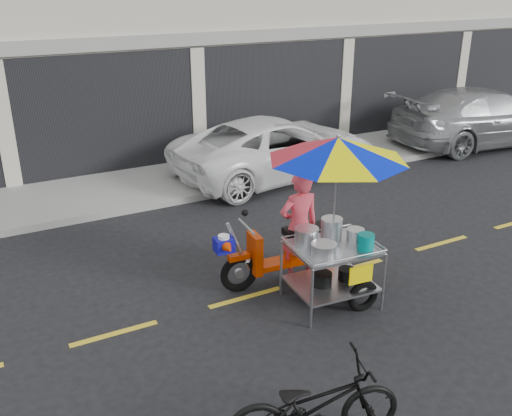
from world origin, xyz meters
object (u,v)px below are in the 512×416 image
silver_pickup (483,117)px  food_vendor_rig (321,194)px  near_bicycle (314,405)px  white_pickup (277,147)px

silver_pickup → food_vendor_rig: food_vendor_rig is taller
silver_pickup → near_bicycle: size_ratio=3.01×
white_pickup → food_vendor_rig: food_vendor_rig is taller
silver_pickup → near_bicycle: bearing=130.0°
white_pickup → silver_pickup: 6.55m
near_bicycle → food_vendor_rig: bearing=-19.3°
food_vendor_rig → near_bicycle: bearing=-119.7°
silver_pickup → near_bicycle: 12.73m
white_pickup → food_vendor_rig: bearing=150.3°
white_pickup → food_vendor_rig: 5.58m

